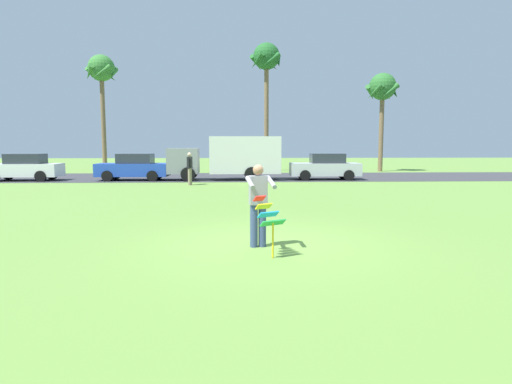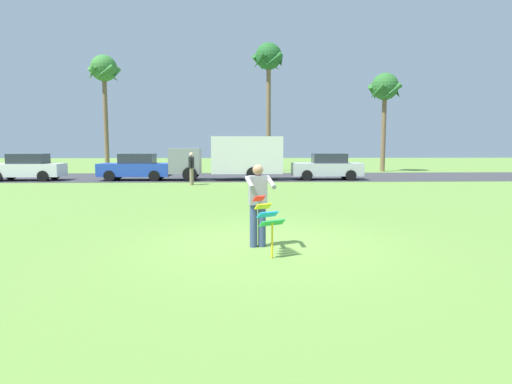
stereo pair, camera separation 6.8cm
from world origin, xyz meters
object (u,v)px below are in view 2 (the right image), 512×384
parked_car_white (27,168)px  person_walker_near (191,167)px  parked_truck_grey_van (233,157)px  parked_car_silver (327,167)px  palm_tree_right_near (269,63)px  palm_tree_centre_far (385,90)px  parked_car_blue (136,167)px  kite_held (268,217)px  person_kite_flyer (258,202)px  palm_tree_left_near (104,74)px

parked_car_white → person_walker_near: person_walker_near is taller
parked_truck_grey_van → person_walker_near: bearing=-124.6°
parked_car_white → person_walker_near: bearing=-17.2°
parked_car_silver → palm_tree_right_near: size_ratio=0.42×
palm_tree_centre_far → palm_tree_right_near: bearing=173.7°
parked_car_blue → palm_tree_right_near: bearing=46.1°
parked_car_blue → kite_held: bearing=-69.3°
parked_car_blue → palm_tree_right_near: (8.57, 8.91, 7.83)m
palm_tree_centre_far → person_walker_near: size_ratio=4.46×
parked_car_white → palm_tree_centre_far: 25.96m
parked_truck_grey_van → palm_tree_right_near: bearing=73.0°
palm_tree_right_near → parked_car_blue: bearing=-133.9°
parked_car_white → parked_car_silver: (18.01, -0.00, 0.00)m
parked_truck_grey_van → palm_tree_right_near: size_ratio=0.66×
person_kite_flyer → palm_tree_right_near: 27.28m
person_kite_flyer → person_walker_near: size_ratio=1.00×
kite_held → palm_tree_centre_far: 28.61m
palm_tree_right_near → parked_truck_grey_van: bearing=-107.0°
parked_car_silver → palm_tree_left_near: 20.31m
person_kite_flyer → palm_tree_centre_far: 27.95m
parked_car_silver → palm_tree_centre_far: palm_tree_centre_far is taller
person_walker_near → palm_tree_centre_far: bearing=38.3°
palm_tree_centre_far → palm_tree_left_near: bearing=174.9°
person_walker_near → kite_held: bearing=-78.2°
parked_car_white → parked_truck_grey_van: size_ratio=0.63×
kite_held → palm_tree_centre_far: (10.88, 25.87, 5.59)m
palm_tree_left_near → palm_tree_centre_far: (22.34, -1.99, -1.47)m
person_kite_flyer → parked_truck_grey_van: (-0.78, 17.20, 0.46)m
person_kite_flyer → parked_car_white: size_ratio=0.41×
kite_held → person_walker_near: (-3.10, 14.83, 0.16)m
palm_tree_left_near → person_walker_near: 16.96m
parked_car_white → person_kite_flyer: bearing=-52.8°
parked_car_blue → person_walker_near: size_ratio=2.44×
parked_car_white → palm_tree_right_near: (15.00, 8.91, 7.83)m
parked_car_white → palm_tree_left_near: 12.28m
palm_tree_left_near → palm_tree_centre_far: bearing=-5.1°
kite_held → palm_tree_right_near: bearing=86.2°
parked_car_silver → parked_truck_grey_van: bearing=180.0°
parked_truck_grey_van → person_walker_near: parked_truck_grey_van is taller
parked_car_silver → palm_tree_left_near: palm_tree_left_near is taller
kite_held → person_walker_near: 15.15m
person_kite_flyer → parked_truck_grey_van: 17.23m
palm_tree_centre_far → parked_car_white: bearing=-161.8°
person_kite_flyer → parked_car_white: (-13.06, 17.20, -0.18)m
parked_car_white → palm_tree_right_near: palm_tree_right_near is taller
parked_car_blue → palm_tree_left_near: (-4.69, 9.90, 7.06)m
parked_car_blue → parked_car_silver: size_ratio=1.00×
parked_car_silver → palm_tree_centre_far: size_ratio=0.55×
person_kite_flyer → palm_tree_right_near: bearing=85.7°
parked_car_silver → person_walker_near: 8.50m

